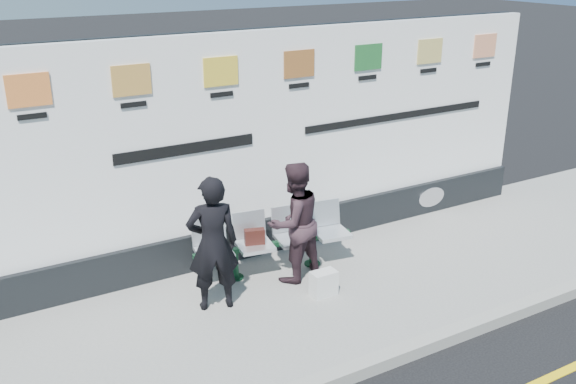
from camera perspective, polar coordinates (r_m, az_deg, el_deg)
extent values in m
cube|color=gray|center=(8.01, 2.47, -9.12)|extent=(14.00, 3.00, 0.12)
cube|color=gray|center=(6.99, 9.23, -14.28)|extent=(14.00, 0.18, 0.14)
cube|color=black|center=(9.13, 0.65, -2.98)|extent=(8.00, 0.30, 0.50)
cube|color=white|center=(8.64, 0.69, 6.16)|extent=(8.00, 0.14, 2.50)
imported|color=black|center=(7.33, -6.70, -4.59)|extent=(0.67, 0.52, 1.62)
imported|color=#332128|center=(7.92, 0.55, -2.70)|extent=(0.83, 0.69, 1.55)
cube|color=black|center=(8.11, -2.99, -3.98)|extent=(0.27, 0.18, 0.20)
cube|color=silver|center=(7.82, 3.19, -8.11)|extent=(0.31, 0.19, 0.31)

